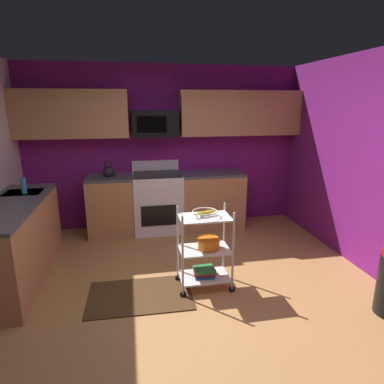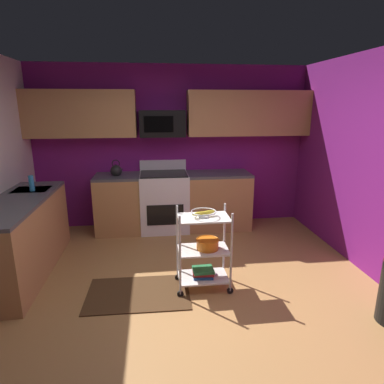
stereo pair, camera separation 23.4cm
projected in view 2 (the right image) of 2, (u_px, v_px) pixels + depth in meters
name	position (u px, v px, depth m)	size (l,w,h in m)	color
floor	(188.00, 303.00, 3.43)	(4.40, 4.80, 0.04)	#A87542
wall_back	(172.00, 147.00, 5.42)	(4.52, 0.06, 2.60)	#751970
counter_run	(118.00, 214.00, 4.69)	(3.43, 2.50, 0.92)	#B27F4C
oven_range	(164.00, 201.00, 5.30)	(0.76, 0.65, 1.10)	white
upper_cabinets	(174.00, 114.00, 5.09)	(4.40, 0.33, 0.70)	#B27F4C
microwave	(162.00, 124.00, 5.08)	(0.70, 0.39, 0.40)	black
rolling_cart	(203.00, 250.00, 3.58)	(0.61, 0.37, 0.91)	silver
fruit_bowl	(204.00, 213.00, 3.47)	(0.27, 0.27, 0.07)	silver
mixing_bowl_large	(208.00, 244.00, 3.57)	(0.25, 0.25, 0.11)	orange
book_stack	(203.00, 272.00, 3.65)	(0.24, 0.21, 0.10)	#1E4C8C
kettle	(116.00, 171.00, 5.08)	(0.21, 0.18, 0.26)	black
dish_soap_bottle	(31.00, 183.00, 4.16)	(0.06, 0.06, 0.20)	#2D8CBF
floor_rug	(138.00, 293.00, 3.55)	(1.10, 0.70, 0.01)	#472D19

